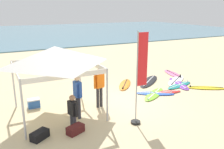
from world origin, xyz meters
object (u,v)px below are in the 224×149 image
Objects in this scene: banner_flag at (139,82)px; gear_bag_near_tent at (75,129)px; surfboard_white at (176,80)px; surfboard_purple at (179,84)px; surfboard_orange at (125,84)px; person_blue at (78,94)px; person_orange at (99,85)px; gear_bag_by_pole at (40,135)px; surfboard_blue at (155,93)px; surfboard_yellow at (206,88)px; surfboard_pink at (173,74)px; canopy_tent at (55,56)px; surfboard_red at (164,92)px; surfboard_lime at (154,94)px; surfboard_black at (149,81)px; surfboard_teal at (180,85)px; person_black at (73,109)px; cooler_box at (34,103)px.

banner_flag reaches higher than gear_bag_near_tent.
surfboard_purple is at bearing -119.20° from surfboard_white.
surfboard_orange is 3.03m from surfboard_purple.
person_blue is at bearing 142.65° from banner_flag.
person_blue and person_orange have the same top height.
surfboard_orange is at bearing 34.38° from gear_bag_by_pole.
surfboard_purple and surfboard_blue have the same top height.
surfboard_yellow is at bearing -3.20° from person_orange.
banner_flag is (-5.67, -4.56, 1.54)m from surfboard_pink.
canopy_tent is 2.25m from person_orange.
surfboard_red is 4.89m from person_blue.
surfboard_orange is 2.06m from surfboard_lime.
surfboard_black is 2.04m from surfboard_blue.
surfboard_black is 4.08× the size of gear_bag_near_tent.
surfboard_orange and surfboard_black have the same top height.
banner_flag reaches higher than surfboard_white.
gear_bag_by_pole reaches higher than surfboard_white.
surfboard_teal is at bearing -29.49° from surfboard_orange.
banner_flag reaches higher than surfboard_blue.
surfboard_lime is (0.51, -1.99, -0.00)m from surfboard_orange.
surfboard_lime is 2.87m from surfboard_white.
surfboard_purple is 1.35× the size of person_blue.
person_black is at bearing -143.34° from person_orange.
surfboard_lime is at bearing 2.30° from person_orange.
surfboard_pink is (8.10, 2.41, -2.35)m from canopy_tent.
surfboard_red is (-0.44, -1.90, 0.00)m from surfboard_black.
cooler_box is at bearing 168.74° from surfboard_lime.
surfboard_pink is at bearing 41.81° from surfboard_red.
surfboard_teal is at bearing 30.76° from banner_flag.
surfboard_pink and surfboard_lime have the same top height.
surfboard_yellow is 7.29m from person_blue.
surfboard_lime is at bearing 15.73° from person_black.
surfboard_yellow is 6.15m from person_orange.
surfboard_yellow is at bearing 9.92° from gear_bag_near_tent.
gear_bag_near_tent is 1.20× the size of cooler_box.
cooler_box reaches higher than surfboard_yellow.
surfboard_black is at bearing 61.21° from surfboard_lime.
gear_bag_by_pole reaches higher than surfboard_red.
surfboard_pink is at bearing 21.97° from person_orange.
gear_bag_by_pole reaches higher than surfboard_lime.
surfboard_orange is 4.33m from surfboard_yellow.
gear_bag_by_pole is at bearing -163.52° from surfboard_purple.
surfboard_lime is at bearing -143.96° from surfboard_pink.
surfboard_orange and surfboard_teal have the same top height.
surfboard_black is at bearing 17.73° from canopy_tent.
canopy_tent is at bearing 179.67° from surfboard_lime.
surfboard_pink is at bearing 84.31° from surfboard_yellow.
surfboard_purple is at bearing 20.31° from gear_bag_near_tent.
surfboard_red is 1.02× the size of surfboard_blue.
cooler_box is at bearing -169.98° from surfboard_orange.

